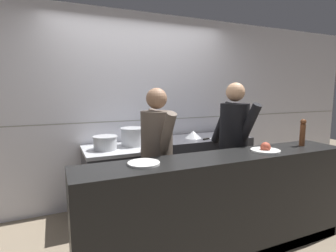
{
  "coord_description": "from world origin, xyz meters",
  "views": [
    {
      "loc": [
        -1.14,
        -2.13,
        1.57
      ],
      "look_at": [
        0.08,
        0.64,
        1.15
      ],
      "focal_mm": 28.0,
      "sensor_mm": 36.0,
      "label": 1
    }
  ],
  "objects_px": {
    "sauce_pot": "(133,136)",
    "plated_dish_appetiser": "(265,149)",
    "chef_head_cook": "(157,157)",
    "chef_sous": "(234,145)",
    "pepper_mill": "(303,132)",
    "mixing_bowl_steel": "(193,134)",
    "stock_pot": "(105,142)",
    "plated_dish_main": "(144,163)",
    "oven_range": "(120,182)",
    "chefs_knife": "(210,138)"
  },
  "relations": [
    {
      "from": "plated_dish_appetiser",
      "to": "plated_dish_main",
      "type": "bearing_deg",
      "value": 177.55
    },
    {
      "from": "stock_pot",
      "to": "plated_dish_main",
      "type": "relative_size",
      "value": 1.1
    },
    {
      "from": "chef_head_cook",
      "to": "chefs_knife",
      "type": "bearing_deg",
      "value": 21.93
    },
    {
      "from": "pepper_mill",
      "to": "plated_dish_main",
      "type": "bearing_deg",
      "value": 179.7
    },
    {
      "from": "chef_head_cook",
      "to": "plated_dish_main",
      "type": "bearing_deg",
      "value": -127.96
    },
    {
      "from": "plated_dish_appetiser",
      "to": "pepper_mill",
      "type": "distance_m",
      "value": 0.57
    },
    {
      "from": "mixing_bowl_steel",
      "to": "chefs_knife",
      "type": "xyz_separation_m",
      "value": [
        0.19,
        -0.14,
        -0.04
      ]
    },
    {
      "from": "oven_range",
      "to": "chef_head_cook",
      "type": "height_order",
      "value": "chef_head_cook"
    },
    {
      "from": "sauce_pot",
      "to": "pepper_mill",
      "type": "xyz_separation_m",
      "value": [
        1.53,
        -1.2,
        0.13
      ]
    },
    {
      "from": "sauce_pot",
      "to": "plated_dish_appetiser",
      "type": "bearing_deg",
      "value": -51.89
    },
    {
      "from": "sauce_pot",
      "to": "chef_sous",
      "type": "xyz_separation_m",
      "value": [
        1.04,
        -0.67,
        -0.07
      ]
    },
    {
      "from": "oven_range",
      "to": "chefs_knife",
      "type": "bearing_deg",
      "value": -7.36
    },
    {
      "from": "mixing_bowl_steel",
      "to": "chef_sous",
      "type": "relative_size",
      "value": 0.13
    },
    {
      "from": "mixing_bowl_steel",
      "to": "pepper_mill",
      "type": "distance_m",
      "value": 1.34
    },
    {
      "from": "mixing_bowl_steel",
      "to": "plated_dish_appetiser",
      "type": "distance_m",
      "value": 1.19
    },
    {
      "from": "chef_head_cook",
      "to": "chef_sous",
      "type": "bearing_deg",
      "value": -3.32
    },
    {
      "from": "sauce_pot",
      "to": "chef_sous",
      "type": "relative_size",
      "value": 0.19
    },
    {
      "from": "sauce_pot",
      "to": "plated_dish_main",
      "type": "relative_size",
      "value": 1.19
    },
    {
      "from": "sauce_pot",
      "to": "plated_dish_appetiser",
      "type": "xyz_separation_m",
      "value": [
        0.97,
        -1.24,
        0.01
      ]
    },
    {
      "from": "oven_range",
      "to": "mixing_bowl_steel",
      "type": "relative_size",
      "value": 3.92
    },
    {
      "from": "chefs_knife",
      "to": "chef_sous",
      "type": "distance_m",
      "value": 0.47
    },
    {
      "from": "stock_pot",
      "to": "plated_dish_appetiser",
      "type": "distance_m",
      "value": 1.76
    },
    {
      "from": "chef_head_cook",
      "to": "chef_sous",
      "type": "distance_m",
      "value": 1.0
    },
    {
      "from": "plated_dish_appetiser",
      "to": "pepper_mill",
      "type": "relative_size",
      "value": 0.96
    },
    {
      "from": "stock_pot",
      "to": "mixing_bowl_steel",
      "type": "bearing_deg",
      "value": 1.34
    },
    {
      "from": "sauce_pot",
      "to": "plated_dish_appetiser",
      "type": "height_order",
      "value": "sauce_pot"
    },
    {
      "from": "sauce_pot",
      "to": "pepper_mill",
      "type": "relative_size",
      "value": 1.07
    },
    {
      "from": "sauce_pot",
      "to": "chefs_knife",
      "type": "xyz_separation_m",
      "value": [
        1.02,
        -0.2,
        -0.07
      ]
    },
    {
      "from": "chef_head_cook",
      "to": "mixing_bowl_steel",
      "type": "bearing_deg",
      "value": 33.78
    },
    {
      "from": "mixing_bowl_steel",
      "to": "plated_dish_main",
      "type": "relative_size",
      "value": 0.85
    },
    {
      "from": "pepper_mill",
      "to": "plated_dish_appetiser",
      "type": "bearing_deg",
      "value": -175.54
    },
    {
      "from": "sauce_pot",
      "to": "plated_dish_main",
      "type": "xyz_separation_m",
      "value": [
        -0.26,
        -1.19,
        -0.01
      ]
    },
    {
      "from": "stock_pot",
      "to": "sauce_pot",
      "type": "relative_size",
      "value": 0.92
    },
    {
      "from": "chefs_knife",
      "to": "oven_range",
      "type": "bearing_deg",
      "value": 172.64
    },
    {
      "from": "sauce_pot",
      "to": "oven_range",
      "type": "bearing_deg",
      "value": -167.41
    },
    {
      "from": "sauce_pot",
      "to": "chef_sous",
      "type": "distance_m",
      "value": 1.24
    },
    {
      "from": "sauce_pot",
      "to": "mixing_bowl_steel",
      "type": "height_order",
      "value": "sauce_pot"
    },
    {
      "from": "oven_range",
      "to": "plated_dish_appetiser",
      "type": "bearing_deg",
      "value": -45.79
    },
    {
      "from": "mixing_bowl_steel",
      "to": "plated_dish_main",
      "type": "bearing_deg",
      "value": -133.97
    },
    {
      "from": "mixing_bowl_steel",
      "to": "sauce_pot",
      "type": "bearing_deg",
      "value": 175.8
    },
    {
      "from": "plated_dish_main",
      "to": "chef_head_cook",
      "type": "bearing_deg",
      "value": 57.83
    },
    {
      "from": "chefs_knife",
      "to": "chef_sous",
      "type": "relative_size",
      "value": 0.21
    },
    {
      "from": "chefs_knife",
      "to": "plated_dish_appetiser",
      "type": "height_order",
      "value": "plated_dish_appetiser"
    },
    {
      "from": "chefs_knife",
      "to": "chef_sous",
      "type": "bearing_deg",
      "value": -87.73
    },
    {
      "from": "chefs_knife",
      "to": "pepper_mill",
      "type": "relative_size",
      "value": 1.19
    },
    {
      "from": "stock_pot",
      "to": "chef_sous",
      "type": "distance_m",
      "value": 1.52
    },
    {
      "from": "chefs_knife",
      "to": "pepper_mill",
      "type": "bearing_deg",
      "value": -63.12
    },
    {
      "from": "plated_dish_main",
      "to": "chef_sous",
      "type": "height_order",
      "value": "chef_sous"
    },
    {
      "from": "sauce_pot",
      "to": "chefs_knife",
      "type": "height_order",
      "value": "sauce_pot"
    },
    {
      "from": "stock_pot",
      "to": "mixing_bowl_steel",
      "type": "xyz_separation_m",
      "value": [
        1.19,
        0.03,
        0.01
      ]
    }
  ]
}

